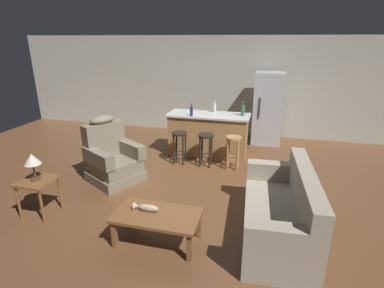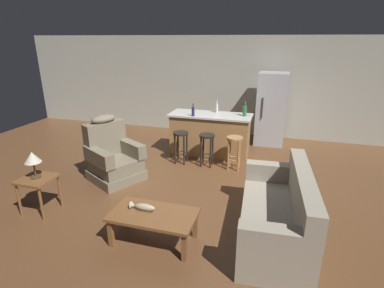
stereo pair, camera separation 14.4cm
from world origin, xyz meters
name	(u,v)px [view 1 (the left image)]	position (x,y,z in m)	size (l,w,h in m)	color
ground_plane	(193,180)	(0.00, 0.00, 0.00)	(12.00, 12.00, 0.00)	brown
back_wall	(222,86)	(0.00, 3.12, 1.30)	(12.00, 0.05, 2.60)	#B2B2A3
coffee_table	(157,218)	(0.01, -1.88, 0.36)	(1.10, 0.60, 0.42)	brown
fish_figurine	(146,208)	(-0.16, -1.84, 0.46)	(0.34, 0.10, 0.10)	#4C3823
couch	(282,213)	(1.56, -1.33, 0.34)	(0.96, 1.95, 0.94)	#9E937F
recliner_near_lamp	(112,158)	(-1.47, -0.34, 0.42)	(1.14, 1.14, 1.20)	#756B56
end_table	(38,186)	(-1.94, -1.69, 0.46)	(0.48, 0.48, 0.56)	brown
table_lamp	(32,160)	(-1.95, -1.69, 0.87)	(0.24, 0.24, 0.41)	#4C3823
kitchen_island	(208,135)	(0.00, 1.35, 0.48)	(1.80, 0.70, 0.95)	#9E7042
bar_stool_left	(180,142)	(-0.48, 0.72, 0.47)	(0.32, 0.32, 0.68)	black
bar_stool_middle	(206,144)	(0.08, 0.72, 0.47)	(0.32, 0.32, 0.68)	black
bar_stool_right	(233,147)	(0.65, 0.72, 0.47)	(0.32, 0.32, 0.68)	#A87A47
refrigerator	(268,109)	(1.25, 2.55, 0.88)	(0.70, 0.69, 1.76)	#B7B7BC
bottle_tall_green	(215,108)	(0.10, 1.55, 1.05)	(0.06, 0.06, 0.27)	silver
bottle_short_amber	(191,111)	(-0.32, 1.09, 1.05)	(0.06, 0.06, 0.27)	#23284C
bottle_wine_dark	(243,110)	(0.74, 1.40, 1.07)	(0.09, 0.09, 0.31)	#2D6B38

